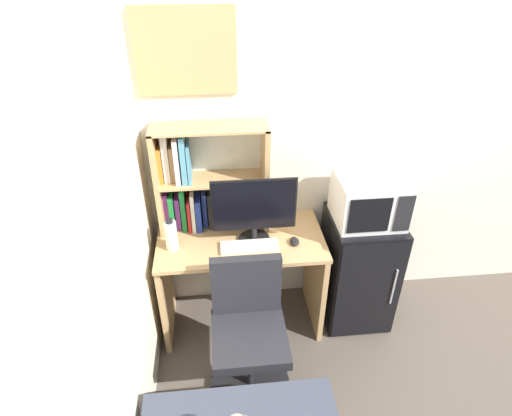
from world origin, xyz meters
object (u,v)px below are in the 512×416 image
at_px(hutch_bookshelf, 196,182).
at_px(computer_mouse, 295,241).
at_px(microwave, 369,199).
at_px(desk_chair, 249,338).
at_px(monitor, 254,209).
at_px(mini_fridge, 358,268).
at_px(keyboard, 250,246).
at_px(wall_corkboard, 186,52).
at_px(water_bottle, 171,235).

height_order(hutch_bookshelf, computer_mouse, hutch_bookshelf).
relative_size(microwave, desk_chair, 0.49).
bearing_deg(microwave, monitor, -177.47).
distance_m(hutch_bookshelf, mini_fridge, 1.33).
xyz_separation_m(hutch_bookshelf, keyboard, (0.33, -0.29, -0.33)).
height_order(computer_mouse, wall_corkboard, wall_corkboard).
distance_m(monitor, microwave, 0.76).
distance_m(water_bottle, mini_fridge, 1.37).
relative_size(keyboard, mini_fridge, 0.43).
bearing_deg(microwave, computer_mouse, -168.91).
height_order(desk_chair, wall_corkboard, wall_corkboard).
height_order(computer_mouse, water_bottle, water_bottle).
bearing_deg(wall_corkboard, monitor, -40.63).
distance_m(hutch_bookshelf, water_bottle, 0.38).
relative_size(monitor, microwave, 1.23).
xyz_separation_m(hutch_bookshelf, microwave, (1.12, -0.18, -0.10)).
distance_m(desk_chair, wall_corkboard, 1.74).
distance_m(monitor, desk_chair, 0.80).
xyz_separation_m(water_bottle, microwave, (1.29, 0.07, 0.14)).
height_order(keyboard, desk_chair, desk_chair).
distance_m(water_bottle, wall_corkboard, 1.10).
bearing_deg(computer_mouse, wall_corkboard, 148.90).
height_order(hutch_bookshelf, desk_chair, hutch_bookshelf).
xyz_separation_m(computer_mouse, water_bottle, (-0.79, 0.03, 0.09)).
bearing_deg(keyboard, hutch_bookshelf, 137.93).
xyz_separation_m(keyboard, mini_fridge, (0.80, 0.11, -0.35)).
height_order(microwave, wall_corkboard, wall_corkboard).
relative_size(mini_fridge, desk_chair, 0.95).
distance_m(monitor, computer_mouse, 0.35).
height_order(hutch_bookshelf, water_bottle, hutch_bookshelf).
distance_m(keyboard, microwave, 0.84).
relative_size(water_bottle, mini_fridge, 0.26).
relative_size(microwave, wall_corkboard, 0.75).
distance_m(monitor, mini_fridge, 0.96).
bearing_deg(monitor, keyboard, -114.87).
distance_m(computer_mouse, wall_corkboard, 1.34).
bearing_deg(monitor, water_bottle, -176.48).
bearing_deg(computer_mouse, hutch_bookshelf, 156.05).
bearing_deg(microwave, mini_fridge, -90.03).
height_order(monitor, mini_fridge, monitor).
distance_m(hutch_bookshelf, wall_corkboard, 0.80).
bearing_deg(wall_corkboard, keyboard, -50.47).
distance_m(hutch_bookshelf, desk_chair, 1.04).
xyz_separation_m(microwave, wall_corkboard, (-1.12, 0.28, 0.89)).
bearing_deg(hutch_bookshelf, keyboard, -42.07).
distance_m(hutch_bookshelf, keyboard, 0.55).
bearing_deg(hutch_bookshelf, desk_chair, -68.17).
bearing_deg(mini_fridge, desk_chair, -148.52).
bearing_deg(hutch_bookshelf, monitor, -30.26).
bearing_deg(water_bottle, hutch_bookshelf, 55.41).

